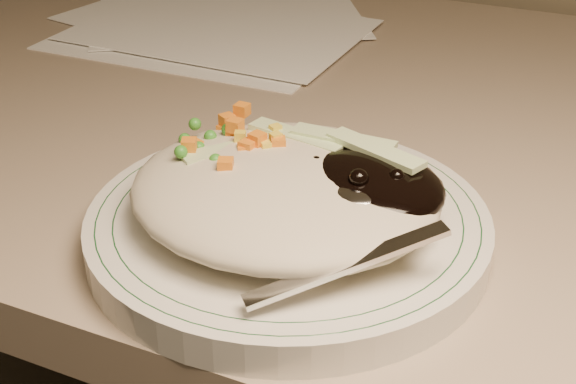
% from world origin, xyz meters
% --- Properties ---
extents(desk, '(1.40, 0.70, 0.74)m').
position_xyz_m(desk, '(0.00, 1.38, 0.54)').
color(desk, gray).
rests_on(desk, ground).
extents(plate, '(0.25, 0.25, 0.02)m').
position_xyz_m(plate, '(-0.11, 1.16, 0.75)').
color(plate, silver).
rests_on(plate, desk).
extents(plate_rim, '(0.24, 0.24, 0.00)m').
position_xyz_m(plate_rim, '(-0.11, 1.16, 0.76)').
color(plate_rim, '#144723').
rests_on(plate_rim, plate).
extents(meal, '(0.21, 0.19, 0.05)m').
position_xyz_m(meal, '(-0.11, 1.16, 0.78)').
color(meal, '#BAAF97').
rests_on(meal, plate).
extents(papers, '(0.37, 0.35, 0.00)m').
position_xyz_m(papers, '(-0.37, 1.52, 0.74)').
color(papers, white).
rests_on(papers, desk).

